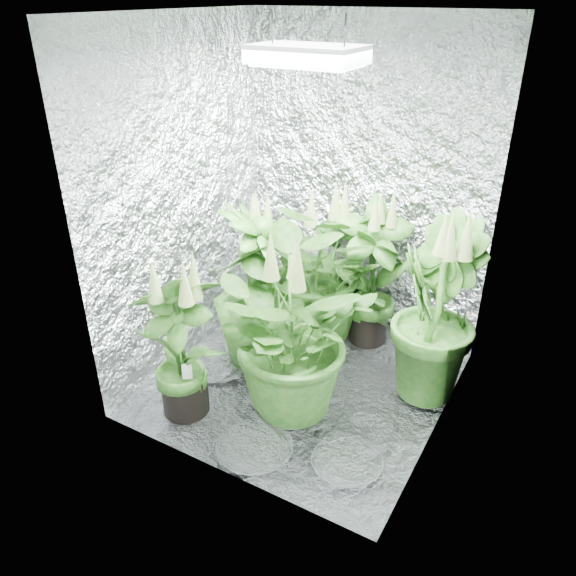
% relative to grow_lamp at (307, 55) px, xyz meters
% --- Properties ---
extents(ground, '(1.60, 1.60, 0.00)m').
position_rel_grow_lamp_xyz_m(ground, '(0.00, 0.00, -1.83)').
color(ground, silver).
rests_on(ground, ground).
extents(walls, '(1.62, 1.62, 2.00)m').
position_rel_grow_lamp_xyz_m(walls, '(0.00, 0.00, -0.83)').
color(walls, silver).
rests_on(walls, ground).
extents(ceiling, '(1.60, 1.60, 0.01)m').
position_rel_grow_lamp_xyz_m(ceiling, '(0.00, 0.00, 0.17)').
color(ceiling, silver).
rests_on(ceiling, walls).
extents(grow_lamp, '(0.50, 0.30, 0.22)m').
position_rel_grow_lamp_xyz_m(grow_lamp, '(0.00, 0.00, 0.00)').
color(grow_lamp, gray).
rests_on(grow_lamp, ceiling).
extents(plant_a, '(1.00, 1.00, 1.07)m').
position_rel_grow_lamp_xyz_m(plant_a, '(-0.16, 0.53, -1.32)').
color(plant_a, black).
rests_on(plant_a, ground).
extents(plant_b, '(0.67, 0.67, 1.03)m').
position_rel_grow_lamp_xyz_m(plant_b, '(0.15, 0.64, -1.35)').
color(plant_b, black).
rests_on(plant_b, ground).
extents(plant_c, '(0.77, 0.77, 1.13)m').
position_rel_grow_lamp_xyz_m(plant_c, '(0.64, 0.29, -1.30)').
color(plant_c, black).
rests_on(plant_c, ground).
extents(plant_d, '(0.76, 0.76, 1.08)m').
position_rel_grow_lamp_xyz_m(plant_d, '(-0.35, 0.08, -1.32)').
color(plant_d, black).
rests_on(plant_d, ground).
extents(plant_e, '(1.04, 1.04, 1.04)m').
position_rel_grow_lamp_xyz_m(plant_e, '(0.03, -0.25, -1.33)').
color(plant_e, black).
rests_on(plant_e, ground).
extents(plant_f, '(0.65, 0.65, 0.96)m').
position_rel_grow_lamp_xyz_m(plant_f, '(-0.45, -0.53, -1.38)').
color(plant_f, black).
rests_on(plant_f, ground).
extents(circulation_fan, '(0.20, 0.33, 0.39)m').
position_rel_grow_lamp_xyz_m(circulation_fan, '(0.58, 0.54, -1.66)').
color(circulation_fan, black).
rests_on(circulation_fan, ground).
extents(plant_label, '(0.06, 0.05, 0.08)m').
position_rel_grow_lamp_xyz_m(plant_label, '(-0.39, -0.56, -1.53)').
color(plant_label, white).
rests_on(plant_label, plant_f).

